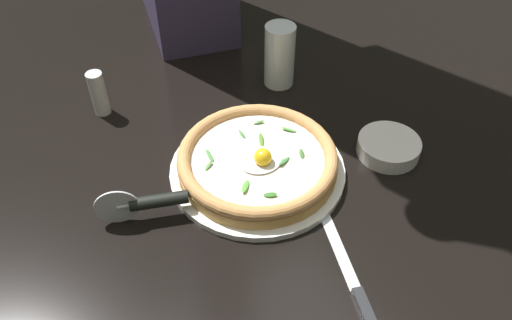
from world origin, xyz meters
TOP-DOWN VIEW (x-y plane):
  - ground_plane at (0.00, 0.00)m, footprint 2.40×2.40m
  - pizza_plate at (-0.00, 0.01)m, footprint 0.31×0.31m
  - pizza at (-0.00, 0.01)m, footprint 0.28×0.28m
  - side_bowl at (0.23, -0.07)m, footprint 0.12×0.12m
  - pizza_cutter at (-0.20, 0.01)m, footprint 0.14×0.06m
  - table_knife at (-0.00, -0.27)m, footprint 0.09×0.23m
  - drinking_glass at (0.18, 0.22)m, footprint 0.06×0.06m
  - pepper_shaker at (-0.18, 0.32)m, footprint 0.03×0.03m

SIDE VIEW (x-z plane):
  - ground_plane at x=0.00m, z-range -0.03..0.00m
  - table_knife at x=0.00m, z-range 0.00..0.01m
  - pizza_plate at x=0.00m, z-range 0.00..0.01m
  - side_bowl at x=0.23m, z-range 0.00..0.03m
  - pizza at x=0.00m, z-range 0.00..0.06m
  - pizza_cutter at x=-0.20m, z-range 0.00..0.07m
  - pepper_shaker at x=-0.18m, z-range 0.00..0.09m
  - drinking_glass at x=0.18m, z-range -0.01..0.13m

